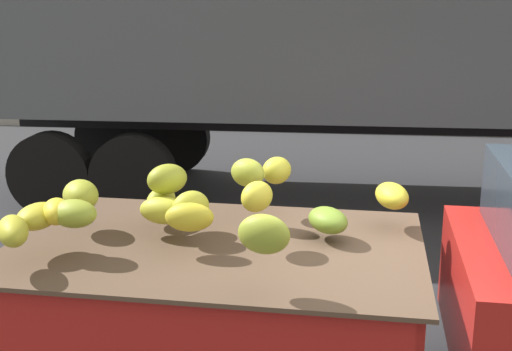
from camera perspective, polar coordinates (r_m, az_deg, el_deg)
The scene contains 3 objects.
curb_strip at distance 14.58m, azimuth 9.42°, elevation 4.04°, with size 80.00×0.80×0.16m, color gray.
pickup_truck at distance 4.84m, azimuth 20.34°, elevation -8.84°, with size 5.13×2.08×1.70m.
semi_trailer at distance 9.39m, azimuth 13.23°, elevation 13.12°, with size 12.03×2.72×3.95m.
Camera 1 is at (-0.68, -4.56, 2.76)m, focal length 48.03 mm.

